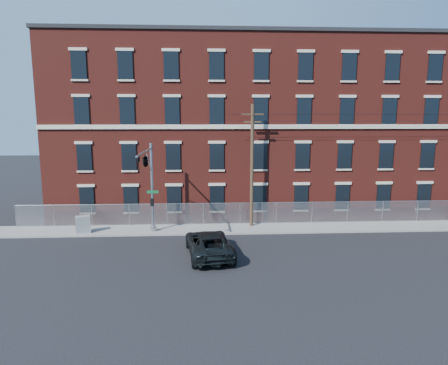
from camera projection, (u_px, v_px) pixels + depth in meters
name	position (u px, v px, depth m)	size (l,w,h in m)	color
ground	(232.00, 250.00, 26.66)	(140.00, 140.00, 0.00)	black
sidewalk	(371.00, 226.00, 32.20)	(65.00, 3.00, 0.12)	gray
mill_building	(339.00, 126.00, 39.64)	(55.30, 14.32, 16.30)	maroon
chain_link_fence	(365.00, 211.00, 33.31)	(59.06, 0.06, 1.85)	#A5A8AD
traffic_signal_mast	(147.00, 169.00, 27.60)	(0.90, 6.75, 7.00)	#9EA0A5
utility_pole_near	(252.00, 164.00, 31.39)	(1.80, 0.28, 10.00)	#443322
pickup_truck	(209.00, 243.00, 25.49)	(2.73, 5.93, 1.65)	black
utility_cabinet	(83.00, 225.00, 30.07)	(1.09, 0.55, 1.36)	gray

